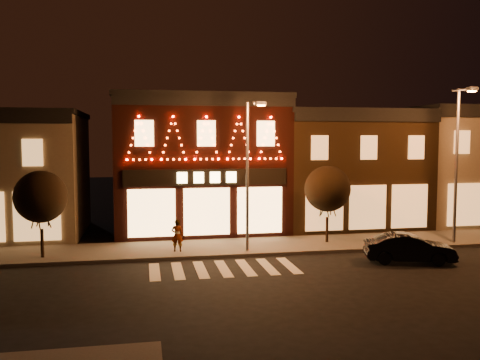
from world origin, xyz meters
name	(u,v)px	position (x,y,z in m)	size (l,w,h in m)	color
ground	(241,296)	(0.00, 0.00, 0.00)	(120.00, 120.00, 0.00)	black
sidewalk_far	(249,246)	(2.00, 8.00, 0.07)	(44.00, 4.00, 0.15)	#47423D
building_pulp	(199,163)	(0.00, 13.98, 4.16)	(10.20, 8.34, 8.30)	black
building_right_a	(342,168)	(9.50, 13.99, 3.76)	(9.20, 8.28, 7.50)	#372513
building_right_b	(464,165)	(18.50, 13.99, 3.91)	(9.20, 8.28, 7.80)	#6D614E
streetlamp_mid	(249,164)	(1.69, 6.56, 4.46)	(0.68, 1.68, 7.34)	#59595E
streetlamp_right	(459,153)	(12.89, 6.36, 4.94)	(0.72, 1.87, 8.17)	#59595E
tree_left	(41,197)	(-8.14, 7.14, 3.01)	(2.44, 2.44, 4.08)	black
tree_right	(328,189)	(6.28, 8.00, 3.03)	(2.47, 2.47, 4.12)	black
dark_sedan	(409,248)	(8.62, 3.54, 0.66)	(1.40, 4.02, 1.33)	black
pedestrian	(177,235)	(-1.81, 7.20, 0.95)	(0.58, 0.38, 1.60)	gray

